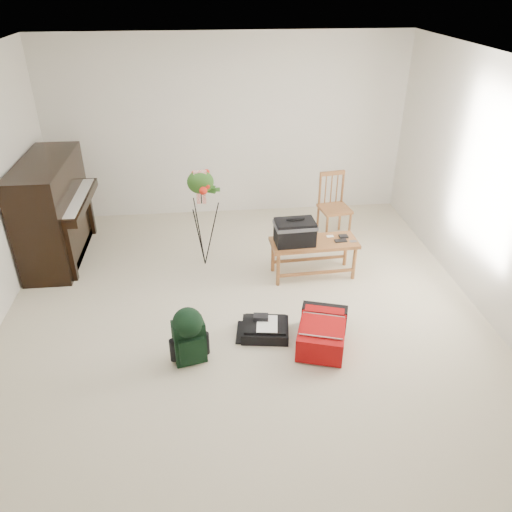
{
  "coord_description": "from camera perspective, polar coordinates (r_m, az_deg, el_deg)",
  "views": [
    {
      "loc": [
        -0.32,
        -4.14,
        3.15
      ],
      "look_at": [
        0.15,
        0.35,
        0.56
      ],
      "focal_mm": 35.0,
      "sensor_mm": 36.0,
      "label": 1
    }
  ],
  "objects": [
    {
      "name": "red_suitcase",
      "position": [
        4.9,
        7.43,
        -8.35
      ],
      "size": [
        0.6,
        0.75,
        0.27
      ],
      "rotation": [
        0.0,
        0.0,
        -0.31
      ],
      "color": "#B90E07",
      "rests_on": "floor"
    },
    {
      "name": "piano",
      "position": [
        6.55,
        -22.06,
        4.63
      ],
      "size": [
        0.71,
        1.5,
        1.25
      ],
      "color": "black",
      "rests_on": "floor"
    },
    {
      "name": "floor",
      "position": [
        5.21,
        -1.25,
        -7.39
      ],
      "size": [
        5.0,
        5.5,
        0.01
      ],
      "primitive_type": "cube",
      "color": "#C1B59B",
      "rests_on": "ground"
    },
    {
      "name": "green_backpack",
      "position": [
        4.59,
        -7.71,
        -8.74
      ],
      "size": [
        0.32,
        0.29,
        0.57
      ],
      "rotation": [
        0.0,
        0.0,
        0.23
      ],
      "color": "black",
      "rests_on": "floor"
    },
    {
      "name": "bench",
      "position": [
        5.69,
        5.14,
        2.4
      ],
      "size": [
        1.02,
        0.45,
        0.77
      ],
      "rotation": [
        0.0,
        0.0,
        0.05
      ],
      "color": "#9C6033",
      "rests_on": "floor"
    },
    {
      "name": "dining_chair",
      "position": [
        6.74,
        8.93,
        5.61
      ],
      "size": [
        0.43,
        0.43,
        0.87
      ],
      "rotation": [
        0.0,
        0.0,
        0.16
      ],
      "color": "#9C6033",
      "rests_on": "floor"
    },
    {
      "name": "black_duffel",
      "position": [
        4.99,
        1.05,
        -8.3
      ],
      "size": [
        0.51,
        0.43,
        0.19
      ],
      "rotation": [
        0.0,
        0.0,
        -0.14
      ],
      "color": "black",
      "rests_on": "floor"
    },
    {
      "name": "flower_stand",
      "position": [
        5.92,
        -6.12,
        4.19
      ],
      "size": [
        0.39,
        0.39,
        1.25
      ],
      "rotation": [
        0.0,
        0.0,
        -0.01
      ],
      "color": "black",
      "rests_on": "floor"
    },
    {
      "name": "wall_right",
      "position": [
        5.35,
        26.47,
        5.81
      ],
      "size": [
        0.04,
        5.5,
        2.5
      ],
      "primitive_type": "cube",
      "color": "silver",
      "rests_on": "floor"
    },
    {
      "name": "wall_back",
      "position": [
        7.15,
        -3.28,
        14.37
      ],
      "size": [
        5.0,
        0.04,
        2.5
      ],
      "primitive_type": "cube",
      "color": "silver",
      "rests_on": "floor"
    },
    {
      "name": "ceiling",
      "position": [
        4.2,
        -1.65,
        20.9
      ],
      "size": [
        5.0,
        5.5,
        0.01
      ],
      "primitive_type": "cube",
      "color": "white",
      "rests_on": "wall_back"
    }
  ]
}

